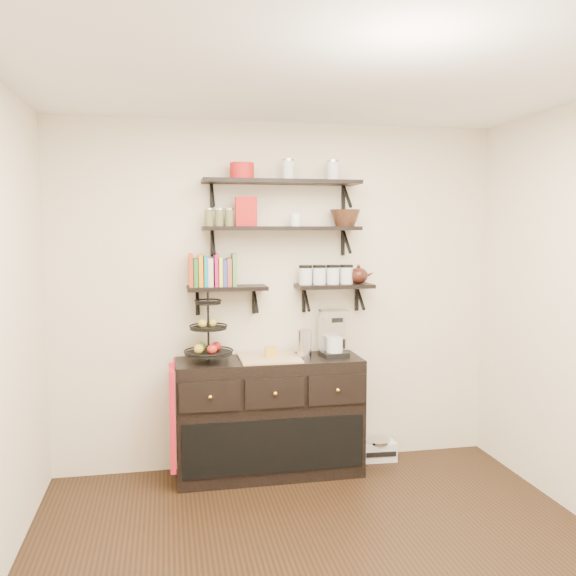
{
  "coord_description": "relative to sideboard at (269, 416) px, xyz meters",
  "views": [
    {
      "loc": [
        -0.87,
        -2.96,
        1.88
      ],
      "look_at": [
        -0.04,
        1.15,
        1.47
      ],
      "focal_mm": 38.0,
      "sensor_mm": 36.0,
      "label": 1
    }
  ],
  "objects": [
    {
      "name": "shelf_low_right",
      "position": [
        0.54,
        0.12,
        0.98
      ],
      "size": [
        0.6,
        0.25,
        0.23
      ],
      "color": "black",
      "rests_on": "back_wall"
    },
    {
      "name": "shelf_low_left",
      "position": [
        -0.3,
        0.12,
        0.98
      ],
      "size": [
        0.6,
        0.25,
        0.23
      ],
      "color": "black",
      "rests_on": "back_wall"
    },
    {
      "name": "ramekins",
      "position": [
        0.22,
        0.1,
        1.5
      ],
      "size": [
        0.09,
        0.09,
        0.1
      ],
      "primitive_type": "cylinder",
      "color": "white",
      "rests_on": "shelf_mid"
    },
    {
      "name": "sideboard",
      "position": [
        0.0,
        0.0,
        0.0
      ],
      "size": [
        1.4,
        0.5,
        0.92
      ],
      "color": "black",
      "rests_on": "floor"
    },
    {
      "name": "candle",
      "position": [
        0.01,
        0.0,
        0.5
      ],
      "size": [
        0.08,
        0.08,
        0.08
      ],
      "primitive_type": "cube",
      "color": "gold",
      "rests_on": "sideboard"
    },
    {
      "name": "fruit_stand",
      "position": [
        -0.45,
        0.0,
        0.63
      ],
      "size": [
        0.35,
        0.35,
        0.52
      ],
      "rotation": [
        0.0,
        0.0,
        0.09
      ],
      "color": "black",
      "rests_on": "sideboard"
    },
    {
      "name": "ceiling",
      "position": [
        0.12,
        -1.51,
        2.25
      ],
      "size": [
        3.5,
        3.5,
        0.02
      ],
      "primitive_type": "cube",
      "color": "white",
      "rests_on": "back_wall"
    },
    {
      "name": "coffee_maker",
      "position": [
        0.51,
        0.02,
        0.62
      ],
      "size": [
        0.21,
        0.2,
        0.36
      ],
      "rotation": [
        0.0,
        0.0,
        0.09
      ],
      "color": "black",
      "rests_on": "sideboard"
    },
    {
      "name": "apron",
      "position": [
        -0.73,
        -0.1,
        0.07
      ],
      "size": [
        0.04,
        0.31,
        0.73
      ],
      "primitive_type": "cube",
      "color": "#A6111C",
      "rests_on": "sideboard"
    },
    {
      "name": "cookbooks",
      "position": [
        -0.39,
        0.12,
        1.11
      ],
      "size": [
        0.36,
        0.15,
        0.26
      ],
      "color": "#B63919",
      "rests_on": "shelf_low_left"
    },
    {
      "name": "radio",
      "position": [
        0.91,
        0.09,
        -0.37
      ],
      "size": [
        0.29,
        0.2,
        0.17
      ],
      "rotation": [
        0.0,
        0.0,
        -0.06
      ],
      "color": "silver",
      "rests_on": "floor"
    },
    {
      "name": "walnut_bowl",
      "position": [
        0.62,
        0.1,
        1.51
      ],
      "size": [
        0.24,
        0.24,
        0.13
      ],
      "primitive_type": null,
      "color": "black",
      "rests_on": "shelf_mid"
    },
    {
      "name": "back_wall",
      "position": [
        0.12,
        0.24,
        0.9
      ],
      "size": [
        3.5,
        0.02,
        2.7
      ],
      "primitive_type": "cube",
      "color": "beige",
      "rests_on": "ground"
    },
    {
      "name": "shelf_mid",
      "position": [
        0.12,
        0.1,
        1.43
      ],
      "size": [
        1.2,
        0.27,
        0.23
      ],
      "color": "black",
      "rests_on": "back_wall"
    },
    {
      "name": "teapot",
      "position": [
        0.74,
        0.12,
        1.07
      ],
      "size": [
        0.22,
        0.17,
        0.15
      ],
      "primitive_type": null,
      "rotation": [
        0.0,
        0.0,
        0.11
      ],
      "color": "#34150F",
      "rests_on": "shelf_low_right"
    },
    {
      "name": "recipe_box",
      "position": [
        -0.16,
        0.1,
        1.56
      ],
      "size": [
        0.16,
        0.06,
        0.22
      ],
      "primitive_type": "cube",
      "rotation": [
        0.0,
        0.0,
        -0.01
      ],
      "color": "#B21614",
      "rests_on": "shelf_mid"
    },
    {
      "name": "thermal_carafe",
      "position": [
        0.27,
        -0.02,
        0.56
      ],
      "size": [
        0.11,
        0.11,
        0.22
      ],
      "primitive_type": "cylinder",
      "color": "silver",
      "rests_on": "sideboard"
    },
    {
      "name": "red_pot",
      "position": [
        -0.19,
        0.1,
        1.86
      ],
      "size": [
        0.18,
        0.18,
        0.12
      ],
      "primitive_type": "cylinder",
      "color": "#B21614",
      "rests_on": "shelf_top"
    },
    {
      "name": "shelf_top",
      "position": [
        0.12,
        0.1,
        1.78
      ],
      "size": [
        1.2,
        0.27,
        0.23
      ],
      "color": "black",
      "rests_on": "back_wall"
    },
    {
      "name": "glass_canisters",
      "position": [
        0.47,
        0.12,
        1.06
      ],
      "size": [
        0.43,
        0.1,
        0.13
      ],
      "color": "silver",
      "rests_on": "shelf_low_right"
    }
  ]
}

